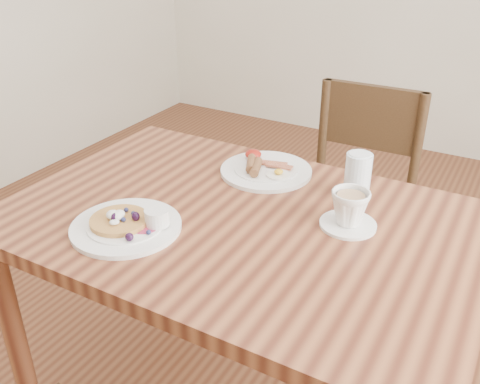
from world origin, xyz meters
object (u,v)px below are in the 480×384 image
Objects in this scene: chair_far at (354,196)px; teacup_saucer at (349,210)px; pancake_plate at (128,224)px; water_glass at (358,176)px; dining_table at (240,249)px; breakfast_plate at (265,169)px.

chair_far is 0.72m from teacup_saucer.
water_glass is (0.43, 0.43, 0.05)m from pancake_plate.
chair_far is (0.08, 0.72, -0.16)m from dining_table.
water_glass is (0.29, -0.02, 0.05)m from breakfast_plate.
dining_table is 9.39× the size of water_glass.
teacup_saucer is at bearing -78.07° from water_glass.
dining_table is 0.29m from breakfast_plate.
chair_far is 0.99m from pancake_plate.
teacup_saucer is at bearing -27.95° from breakfast_plate.
chair_far reaches higher than pancake_plate.
pancake_plate reaches higher than breakfast_plate.
chair_far is at bearing 72.30° from pancake_plate.
water_glass reaches higher than pancake_plate.
chair_far reaches higher than teacup_saucer.
breakfast_plate is (0.14, 0.45, -0.00)m from pancake_plate.
teacup_saucer reaches higher than breakfast_plate.
dining_table is 0.31m from teacup_saucer.
breakfast_plate reaches higher than dining_table.
pancake_plate is at bearing -138.03° from dining_table.
water_glass is (0.14, -0.48, 0.32)m from chair_far.
dining_table is at bearing -160.33° from teacup_saucer.
teacup_saucer is 1.10× the size of water_glass.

